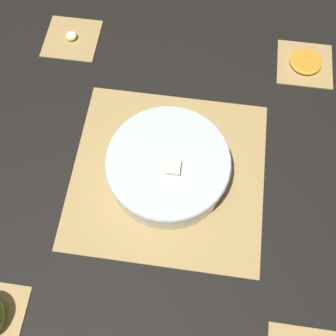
% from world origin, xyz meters
% --- Properties ---
extents(ground_plane, '(6.00, 6.00, 0.00)m').
position_xyz_m(ground_plane, '(0.00, 0.00, 0.00)').
color(ground_plane, black).
extents(bamboo_mat_center, '(0.41, 0.43, 0.01)m').
position_xyz_m(bamboo_mat_center, '(-0.00, 0.00, 0.00)').
color(bamboo_mat_center, tan).
rests_on(bamboo_mat_center, ground_plane).
extents(coaster_mat_near_left, '(0.14, 0.14, 0.01)m').
position_xyz_m(coaster_mat_near_left, '(-0.35, -0.31, 0.00)').
color(coaster_mat_near_left, tan).
rests_on(coaster_mat_near_left, ground_plane).
extents(coaster_mat_far_left, '(0.14, 0.14, 0.01)m').
position_xyz_m(coaster_mat_far_left, '(-0.35, 0.31, 0.00)').
color(coaster_mat_far_left, tan).
rests_on(coaster_mat_far_left, ground_plane).
extents(fruit_salad_bowl, '(0.27, 0.27, 0.08)m').
position_xyz_m(fruit_salad_bowl, '(-0.00, 0.00, 0.05)').
color(fruit_salad_bowl, silver).
rests_on(fruit_salad_bowl, bamboo_mat_center).
extents(orange_slice_whole, '(0.08, 0.08, 0.01)m').
position_xyz_m(orange_slice_whole, '(-0.35, 0.31, 0.01)').
color(orange_slice_whole, orange).
rests_on(orange_slice_whole, coaster_mat_far_left).
extents(banana_coin_single, '(0.03, 0.03, 0.01)m').
position_xyz_m(banana_coin_single, '(-0.35, -0.31, 0.01)').
color(banana_coin_single, '#F7EFC6').
rests_on(banana_coin_single, coaster_mat_near_left).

